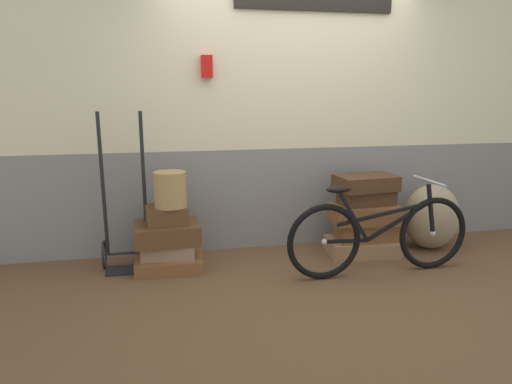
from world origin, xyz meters
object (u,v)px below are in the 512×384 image
object	(u,v)px
suitcase_4	(362,247)
suitcase_0	(170,262)
suitcase_7	(366,197)
suitcase_5	(366,230)
suitcase_8	(366,183)
burlap_sack	(431,217)
suitcase_6	(365,214)
wicker_basket	(170,189)
suitcase_1	(168,249)
suitcase_2	(167,233)
suitcase_3	(167,215)
luggage_trolley	(126,230)
bicycle	(380,235)

from	to	relation	value
suitcase_4	suitcase_0	bearing A→B (deg)	-174.89
suitcase_4	suitcase_7	world-z (taller)	suitcase_7
suitcase_5	suitcase_8	distance (m)	0.47
suitcase_0	burlap_sack	bearing A→B (deg)	3.35
suitcase_6	wicker_basket	bearing A→B (deg)	-175.83
suitcase_1	burlap_sack	size ratio (longest dim) A/B	0.70
suitcase_2	suitcase_3	size ratio (longest dim) A/B	1.59
suitcase_0	suitcase_7	bearing A→B (deg)	3.34
suitcase_1	suitcase_2	xyz separation A→B (m)	(-0.01, -0.00, 0.15)
suitcase_3	suitcase_4	xyz separation A→B (m)	(1.85, -0.03, -0.42)
suitcase_4	suitcase_5	world-z (taller)	suitcase_5
suitcase_2	suitcase_7	size ratio (longest dim) A/B	1.12
suitcase_0	suitcase_4	size ratio (longest dim) A/B	0.88
suitcase_1	suitcase_7	world-z (taller)	suitcase_7
luggage_trolley	suitcase_4	bearing A→B (deg)	-3.14
suitcase_2	suitcase_7	distance (m)	1.90
suitcase_0	suitcase_7	xyz separation A→B (m)	(1.87, 0.01, 0.50)
suitcase_3	suitcase_5	world-z (taller)	suitcase_3
suitcase_8	bicycle	distance (m)	0.62
suitcase_5	suitcase_8	size ratio (longest dim) A/B	1.01
suitcase_8	suitcase_2	bearing A→B (deg)	173.72
suitcase_0	suitcase_3	distance (m)	0.43
suitcase_3	luggage_trolley	xyz separation A→B (m)	(-0.36, 0.09, -0.14)
suitcase_2	suitcase_8	bearing A→B (deg)	-2.73
suitcase_7	bicycle	size ratio (longest dim) A/B	0.30
suitcase_3	suitcase_6	world-z (taller)	suitcase_3
suitcase_1	suitcase_4	xyz separation A→B (m)	(1.84, -0.03, -0.11)
suitcase_2	burlap_sack	distance (m)	2.60
suitcase_1	suitcase_5	world-z (taller)	suitcase_5
suitcase_2	bicycle	xyz separation A→B (m)	(1.78, -0.51, 0.02)
suitcase_3	suitcase_8	xyz separation A→B (m)	(1.86, -0.01, 0.21)
suitcase_1	suitcase_6	size ratio (longest dim) A/B	0.72
suitcase_4	luggage_trolley	size ratio (longest dim) A/B	0.48
suitcase_4	suitcase_8	bearing A→B (deg)	63.09
suitcase_6	burlap_sack	world-z (taller)	burlap_sack
suitcase_1	suitcase_3	world-z (taller)	suitcase_3
suitcase_8	luggage_trolley	world-z (taller)	luggage_trolley
suitcase_7	wicker_basket	bearing A→B (deg)	177.52
suitcase_4	suitcase_8	size ratio (longest dim) A/B	1.19
suitcase_4	suitcase_5	distance (m)	0.16
burlap_sack	bicycle	world-z (taller)	bicycle
suitcase_3	suitcase_5	size ratio (longest dim) A/B	0.63
suitcase_1	wicker_basket	size ratio (longest dim) A/B	1.48
suitcase_1	suitcase_8	distance (m)	1.93
suitcase_3	suitcase_8	size ratio (longest dim) A/B	0.64
luggage_trolley	burlap_sack	world-z (taller)	luggage_trolley
suitcase_8	suitcase_7	bearing A→B (deg)	15.86
suitcase_4	bicycle	bearing A→B (deg)	-93.08
suitcase_2	suitcase_4	distance (m)	1.87
suitcase_2	suitcase_5	bearing A→B (deg)	-3.40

